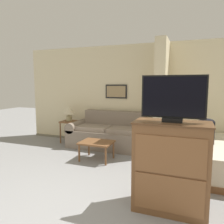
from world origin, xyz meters
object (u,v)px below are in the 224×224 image
(couch, at_px, (111,135))
(bed, at_px, (212,155))
(coffee_table, at_px, (97,144))
(tv, at_px, (173,99))
(table_lamp, at_px, (69,111))
(backpack, at_px, (206,130))
(tv_dresser, at_px, (171,167))

(couch, distance_m, bed, 2.39)
(coffee_table, relative_size, tv, 0.88)
(coffee_table, bearing_deg, table_lamp, 141.47)
(bed, height_order, backpack, backpack)
(coffee_table, height_order, tv_dresser, tv_dresser)
(couch, relative_size, coffee_table, 3.19)
(tv_dresser, bearing_deg, backpack, 73.65)
(couch, distance_m, coffee_table, 0.97)
(bed, bearing_deg, coffee_table, -171.65)
(coffee_table, relative_size, tv_dresser, 0.59)
(tv, bearing_deg, bed, 70.03)
(couch, distance_m, tv, 3.07)
(tv, distance_m, bed, 2.14)
(table_lamp, xyz_separation_m, tv_dresser, (2.93, -2.39, -0.30))
(tv_dresser, xyz_separation_m, tv, (0.00, 0.00, 0.85))
(table_lamp, height_order, backpack, table_lamp)
(tv_dresser, bearing_deg, coffee_table, 140.44)
(couch, xyz_separation_m, table_lamp, (-1.24, 0.06, 0.54))
(table_lamp, bearing_deg, tv_dresser, -39.11)
(table_lamp, distance_m, backpack, 3.50)
(table_lamp, height_order, bed, table_lamp)
(tv_dresser, height_order, tv, tv)
(table_lamp, bearing_deg, couch, -2.88)
(table_lamp, distance_m, bed, 3.67)
(tv_dresser, bearing_deg, table_lamp, 140.89)
(coffee_table, height_order, backpack, backpack)
(bed, distance_m, backpack, 0.51)
(tv, bearing_deg, table_lamp, 140.90)
(bed, bearing_deg, tv, -109.97)
(coffee_table, xyz_separation_m, backpack, (2.12, 0.27, 0.39))
(table_lamp, relative_size, tv_dresser, 0.36)
(couch, relative_size, backpack, 4.61)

